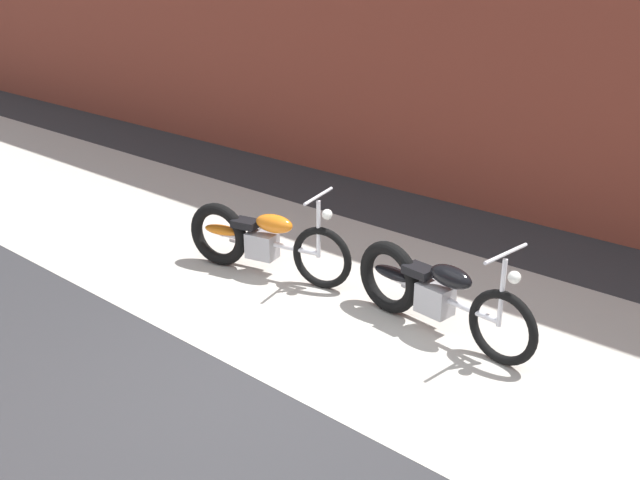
{
  "coord_description": "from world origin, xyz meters",
  "views": [
    {
      "loc": [
        3.57,
        -3.51,
        3.32
      ],
      "look_at": [
        -0.62,
        1.28,
        0.75
      ],
      "focal_mm": 40.53,
      "sensor_mm": 36.0,
      "label": 1
    }
  ],
  "objects": [
    {
      "name": "ground_plane",
      "position": [
        0.0,
        0.0,
        0.0
      ],
      "size": [
        80.0,
        80.0,
        0.0
      ],
      "primitive_type": "plane",
      "color": "#2D2D30"
    },
    {
      "name": "sidewalk_slab",
      "position": [
        0.0,
        1.75,
        0.0
      ],
      "size": [
        36.0,
        3.5,
        0.01
      ],
      "primitive_type": "cube",
      "color": "#B2ADA3",
      "rests_on": "ground"
    },
    {
      "name": "motorcycle_orange",
      "position": [
        -1.73,
        1.49,
        0.4
      ],
      "size": [
        1.97,
        0.73,
        1.03
      ],
      "rotation": [
        0.0,
        0.0,
        0.24
      ],
      "color": "black",
      "rests_on": "ground"
    },
    {
      "name": "motorcycle_black",
      "position": [
        0.38,
        1.66,
        0.4
      ],
      "size": [
        2.0,
        0.6,
        1.03
      ],
      "rotation": [
        0.0,
        0.0,
        -0.11
      ],
      "color": "black",
      "rests_on": "ground"
    }
  ]
}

